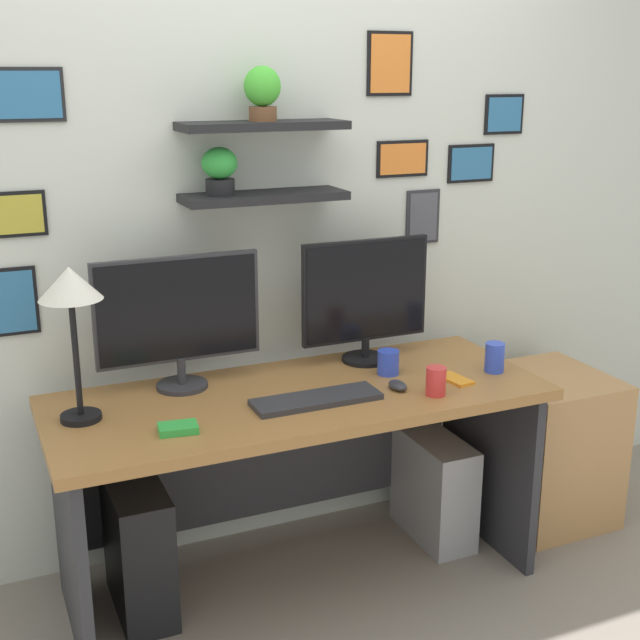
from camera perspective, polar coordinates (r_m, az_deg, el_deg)
ground_plane at (r=3.30m, az=-1.30°, el=-17.10°), size 8.00×8.00×0.00m
back_wall_assembly at (r=3.20m, az=-4.46°, el=7.98°), size 4.40×0.24×2.70m
desk at (r=3.08m, az=-1.77°, el=-8.11°), size 1.73×0.68×0.75m
monitor_left at (r=2.96m, az=-9.48°, el=0.25°), size 0.58×0.18×0.47m
monitor_right at (r=3.21m, az=3.06°, el=1.54°), size 0.51×0.18×0.47m
keyboard at (r=2.87m, az=-0.25°, el=-5.34°), size 0.44×0.14×0.02m
computer_mouse at (r=2.99m, az=5.24°, el=-4.38°), size 0.06×0.09×0.03m
desk_lamp at (r=2.71m, az=-16.37°, el=1.53°), size 0.20×0.20×0.50m
cell_phone at (r=3.10m, az=9.03°, el=-3.93°), size 0.09×0.15×0.01m
coffee_mug at (r=3.12m, az=4.60°, el=-2.85°), size 0.08×0.08×0.09m
pen_cup at (r=2.94m, az=7.78°, el=-4.08°), size 0.07×0.07×0.10m
scissors_tray at (r=2.68m, az=-9.50°, el=-7.17°), size 0.13×0.10×0.02m
water_cup at (r=3.20m, az=11.63°, el=-2.47°), size 0.07×0.07×0.11m
drawer_cabinet at (r=3.72m, az=15.01°, el=-8.14°), size 0.44×0.50×0.62m
computer_tower_left at (r=3.10m, az=-12.07°, el=-14.70°), size 0.18×0.40×0.48m
computer_tower_right at (r=3.51m, az=7.65°, el=-11.05°), size 0.18×0.40×0.42m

